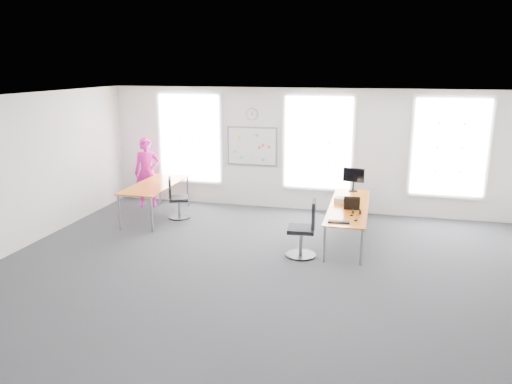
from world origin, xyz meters
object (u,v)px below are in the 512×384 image
(headphones, at_px, (356,212))
(keyboard, at_px, (339,222))
(chair_left, at_px, (177,201))
(desk_right, at_px, (349,208))
(chair_right, at_px, (305,232))
(monitor, at_px, (353,177))
(desk_left, at_px, (155,187))
(person, at_px, (147,173))

(headphones, bearing_deg, keyboard, -109.67)
(chair_left, xyz_separation_m, headphones, (4.21, -1.05, 0.33))
(desk_right, height_order, chair_left, chair_left)
(desk_right, height_order, chair_right, chair_right)
(keyboard, height_order, monitor, monitor)
(chair_right, height_order, headphones, chair_right)
(desk_left, xyz_separation_m, keyboard, (4.43, -1.65, -0.02))
(desk_right, relative_size, keyboard, 7.35)
(person, bearing_deg, chair_left, -57.78)
(chair_left, relative_size, keyboard, 2.43)
(keyboard, height_order, headphones, headphones)
(keyboard, xyz_separation_m, monitor, (0.11, 2.45, 0.32))
(desk_left, xyz_separation_m, headphones, (4.71, -1.01, 0.01))
(keyboard, xyz_separation_m, headphones, (0.28, 0.64, 0.04))
(desk_right, height_order, headphones, headphones)
(chair_right, bearing_deg, person, -124.41)
(monitor, bearing_deg, keyboard, -82.58)
(person, bearing_deg, desk_left, -76.34)
(desk_left, distance_m, chair_left, 0.60)
(chair_right, relative_size, headphones, 6.31)
(desk_left, height_order, headphones, desk_left)
(desk_right, relative_size, headphones, 16.89)
(desk_left, bearing_deg, chair_left, 5.11)
(desk_right, height_order, person, person)
(chair_left, relative_size, person, 0.55)
(desk_left, distance_m, keyboard, 4.72)
(chair_left, bearing_deg, desk_left, 72.77)
(desk_left, bearing_deg, chair_right, -23.51)
(desk_right, bearing_deg, monitor, 89.66)
(desk_right, relative_size, chair_left, 3.02)
(desk_right, bearing_deg, desk_left, 174.34)
(chair_right, xyz_separation_m, headphones, (0.91, 0.64, 0.28))
(headphones, bearing_deg, monitor, 99.30)
(desk_left, relative_size, chair_left, 2.30)
(chair_left, xyz_separation_m, keyboard, (3.92, -1.69, 0.30))
(chair_left, bearing_deg, chair_right, -139.58)
(chair_left, relative_size, monitor, 1.79)
(chair_right, height_order, monitor, monitor)
(desk_left, bearing_deg, monitor, 10.04)
(chair_right, distance_m, headphones, 1.15)
(headphones, xyz_separation_m, monitor, (-0.17, 1.81, 0.28))
(chair_right, height_order, person, person)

